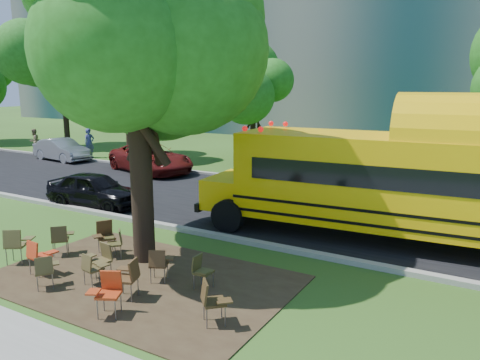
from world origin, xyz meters
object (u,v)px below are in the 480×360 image
Objects in this scene: chair_3 at (101,257)px; bg_car_silver at (62,150)px; chair_9 at (116,241)px; chair_11 at (159,262)px; chair_4 at (92,267)px; chair_0 at (16,242)px; chair_6 at (129,275)px; chair_5 at (108,289)px; pedestrian_b at (34,141)px; school_bus at (434,185)px; chair_8 at (61,237)px; chair_10 at (105,234)px; bg_car_red at (151,158)px; pedestrian_a at (89,143)px; chair_2 at (45,269)px; main_tree at (135,27)px; chair_12 at (201,269)px; chair_1 at (38,254)px; chair_7 at (212,298)px; black_car at (95,189)px.

bg_car_silver is at bearing -27.90° from chair_3.
chair_11 is (2.02, -0.66, 0.03)m from chair_9.
chair_4 is at bearing 119.32° from chair_3.
chair_6 is at bearing -32.93° from chair_0.
chair_5 is at bearing 149.00° from chair_3.
chair_3 is 0.94× the size of chair_5.
chair_11 is (1.36, 0.48, -0.02)m from chair_3.
school_bus is at bearing 59.83° from pedestrian_b.
bg_car_silver is at bearing 95.14° from chair_8.
bg_car_red reaches higher than chair_10.
pedestrian_a is (-13.92, 11.78, 0.43)m from chair_9.
chair_8 is at bearing 77.57° from chair_2.
chair_4 is (0.06, -1.82, -5.39)m from main_tree.
chair_4 is at bearing -121.10° from bg_car_silver.
chair_12 is at bearing -141.70° from chair_5.
chair_1 is (-1.51, -2.04, -5.32)m from main_tree.
chair_0 is 0.24× the size of bg_car_silver.
chair_7 is at bearing -156.83° from chair_9.
main_tree reaches higher than chair_0.
chair_2 is 1.25m from chair_3.
chair_0 reaches higher than chair_8.
chair_8 is (-3.37, 0.98, -0.02)m from chair_6.
pedestrian_b is (-19.56, 13.00, 0.32)m from chair_4.
main_tree is 11.83× the size of chair_12.
pedestrian_b reaches higher than chair_0.
pedestrian_b is (-18.79, 13.64, 0.30)m from chair_2.
pedestrian_b is (-18.26, 11.36, 0.23)m from chair_10.
chair_8 is 17.67m from pedestrian_a.
chair_9 is at bearing -100.86° from chair_12.
chair_2 is 0.95× the size of chair_3.
pedestrian_b is (-16.87, 13.03, 0.21)m from chair_0.
chair_1 reaches higher than chair_2.
bg_car_red is (-7.98, 11.03, 0.21)m from chair_3.
chair_6 is at bearing 7.31° from chair_4.
pedestrian_b is (-17.99, 13.22, 0.25)m from chair_1.
bg_car_silver is 1.80m from pedestrian_a.
bg_car_silver reaches higher than chair_6.
black_car reaches higher than chair_12.
chair_1 is 18.93m from pedestrian_a.
chair_3 is 0.48m from chair_4.
school_bus is 7.04× the size of pedestrian_a.
pedestrian_b is at bearing 109.75° from chair_0.
chair_2 is 2.12m from chair_8.
pedestrian_a is (-15.92, 13.42, 0.36)m from chair_6.
bg_car_red reaches higher than chair_8.
chair_5 is 0.17× the size of bg_car_red.
school_bus reaches higher than bg_car_red.
bg_car_silver is at bearing 10.40° from chair_9.
chair_0 is at bearing 35.96° from pedestrian_b.
chair_6 is 14.82m from bg_car_red.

